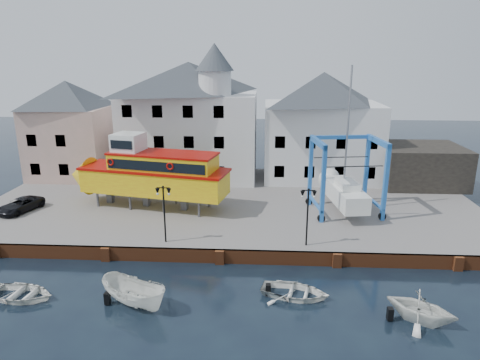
{
  "coord_description": "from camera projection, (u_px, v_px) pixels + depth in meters",
  "views": [
    {
      "loc": [
        2.94,
        -26.62,
        13.86
      ],
      "look_at": [
        1.0,
        7.0,
        4.0
      ],
      "focal_mm": 32.0,
      "sensor_mm": 36.0,
      "label": 1
    }
  ],
  "objects": [
    {
      "name": "tour_boat",
      "position": [
        145.0,
        173.0,
        37.08
      ],
      "size": [
        15.18,
        6.5,
        6.43
      ],
      "rotation": [
        0.0,
        0.0,
        -0.21
      ],
      "color": "#59595E",
      "rests_on": "hardstanding"
    },
    {
      "name": "lamp_post_left",
      "position": [
        164.0,
        200.0,
        29.76
      ],
      "size": [
        1.12,
        0.32,
        4.2
      ],
      "color": "black",
      "rests_on": "hardstanding"
    },
    {
      "name": "quay_wall",
      "position": [
        220.0,
        256.0,
        29.52
      ],
      "size": [
        44.0,
        0.47,
        1.0
      ],
      "color": "brown",
      "rests_on": "ground"
    },
    {
      "name": "ground",
      "position": [
        220.0,
        264.0,
        29.56
      ],
      "size": [
        140.0,
        140.0,
        0.0
      ],
      "primitive_type": "plane",
      "color": "black",
      "rests_on": "ground"
    },
    {
      "name": "motorboat_c",
      "position": [
        419.0,
        321.0,
        23.15
      ],
      "size": [
        4.77,
        4.61,
        1.92
      ],
      "primitive_type": "imported",
      "rotation": [
        0.0,
        0.0,
        1.01
      ],
      "color": "white",
      "rests_on": "ground"
    },
    {
      "name": "shed_dark",
      "position": [
        420.0,
        165.0,
        43.95
      ],
      "size": [
        8.0,
        7.0,
        4.0
      ],
      "primitive_type": "cube",
      "color": "black",
      "rests_on": "hardstanding"
    },
    {
      "name": "van",
      "position": [
        20.0,
        205.0,
        36.45
      ],
      "size": [
        3.03,
        4.44,
        1.13
      ],
      "primitive_type": "imported",
      "rotation": [
        0.0,
        0.0,
        -0.31
      ],
      "color": "black",
      "rests_on": "hardstanding"
    },
    {
      "name": "motorboat_a",
      "position": [
        135.0,
        305.0,
        24.64
      ],
      "size": [
        4.89,
        3.73,
        1.78
      ],
      "primitive_type": "imported",
      "rotation": [
        0.0,
        0.0,
        1.07
      ],
      "color": "white",
      "rests_on": "ground"
    },
    {
      "name": "building_pink",
      "position": [
        70.0,
        129.0,
        46.07
      ],
      "size": [
        8.0,
        7.0,
        10.3
      ],
      "color": "tan",
      "rests_on": "hardstanding"
    },
    {
      "name": "building_white_right",
      "position": [
        322.0,
        126.0,
        45.41
      ],
      "size": [
        12.0,
        8.0,
        11.2
      ],
      "color": "white",
      "rests_on": "hardstanding"
    },
    {
      "name": "motorboat_b",
      "position": [
        295.0,
        296.0,
        25.54
      ],
      "size": [
        4.59,
        3.73,
        0.84
      ],
      "primitive_type": "imported",
      "rotation": [
        0.0,
        0.0,
        1.34
      ],
      "color": "white",
      "rests_on": "ground"
    },
    {
      "name": "lamp_post_right",
      "position": [
        308.0,
        203.0,
        29.2
      ],
      "size": [
        1.12,
        0.32,
        4.2
      ],
      "color": "black",
      "rests_on": "hardstanding"
    },
    {
      "name": "building_white_main",
      "position": [
        191.0,
        119.0,
        45.39
      ],
      "size": [
        14.0,
        8.3,
        14.0
      ],
      "color": "white",
      "rests_on": "hardstanding"
    },
    {
      "name": "motorboat_d",
      "position": [
        20.0,
        298.0,
        25.35
      ],
      "size": [
        4.5,
        3.47,
        0.86
      ],
      "primitive_type": "imported",
      "rotation": [
        0.0,
        0.0,
        1.44
      ],
      "color": "white",
      "rests_on": "ground"
    },
    {
      "name": "hardstanding",
      "position": [
        232.0,
        204.0,
        39.96
      ],
      "size": [
        44.0,
        22.0,
        1.0
      ],
      "primitive_type": "cube",
      "color": "#67615D",
      "rests_on": "ground"
    },
    {
      "name": "travel_lift",
      "position": [
        342.0,
        187.0,
        36.58
      ],
      "size": [
        6.22,
        8.23,
        12.12
      ],
      "rotation": [
        0.0,
        0.0,
        0.14
      ],
      "color": "blue",
      "rests_on": "hardstanding"
    }
  ]
}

